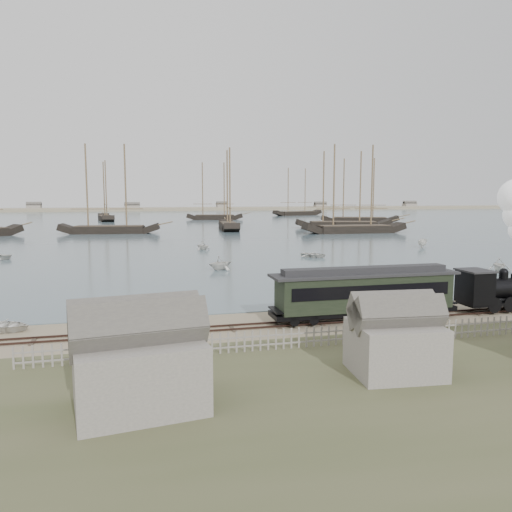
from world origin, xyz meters
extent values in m
plane|color=tan|center=(0.00, 0.00, 0.00)|extent=(600.00, 600.00, 0.00)
cube|color=#475D66|center=(0.00, 170.00, 0.03)|extent=(600.00, 336.00, 0.06)
cube|color=#36231D|center=(0.00, -2.50, 0.10)|extent=(120.00, 0.08, 0.12)
cube|color=#36231D|center=(0.00, -1.50, 0.10)|extent=(120.00, 0.08, 0.12)
cube|color=#3B3025|center=(0.00, -2.00, 0.03)|extent=(120.00, 1.80, 0.06)
cube|color=tan|center=(0.00, 250.00, 0.00)|extent=(500.00, 20.00, 1.80)
cube|color=black|center=(16.71, -2.00, 0.72)|extent=(6.89, 2.03, 0.25)
cylinder|color=black|center=(16.30, -2.00, 1.73)|extent=(4.25, 1.52, 1.52)
cube|color=black|center=(14.07, -2.00, 1.93)|extent=(1.82, 2.23, 2.33)
cube|color=#29292B|center=(14.07, -2.00, 3.15)|extent=(2.03, 2.43, 0.12)
sphere|color=black|center=(16.51, -2.00, 2.91)|extent=(0.65, 0.65, 0.65)
cube|color=black|center=(5.31, -2.00, 0.68)|extent=(13.22, 2.17, 0.33)
cube|color=black|center=(5.31, -2.00, 2.00)|extent=(12.28, 2.36, 2.36)
cube|color=black|center=(5.31, -3.20, 2.24)|extent=(11.33, 0.06, 0.85)
cube|color=black|center=(5.31, -0.80, 2.24)|extent=(11.33, 0.06, 0.85)
cube|color=#29292B|center=(5.31, -2.00, 3.23)|extent=(13.22, 2.55, 0.17)
cube|color=#29292B|center=(5.31, -2.00, 3.51)|extent=(11.81, 1.13, 0.43)
imported|color=silver|center=(-18.22, 0.91, 0.35)|extent=(3.49, 4.05, 0.70)
imported|color=silver|center=(-0.41, 23.20, 0.87)|extent=(3.75, 3.94, 1.62)
imported|color=silver|center=(4.46, 8.60, 0.77)|extent=(3.94, 2.61, 1.43)
imported|color=silver|center=(14.15, 31.57, 0.44)|extent=(4.37, 4.43, 0.75)
imported|color=silver|center=(30.13, 14.65, 0.82)|extent=(3.66, 3.47, 1.51)
imported|color=silver|center=(35.93, 39.36, 0.76)|extent=(3.66, 3.30, 1.39)
imported|color=silver|center=(0.54, 44.57, 0.77)|extent=(3.51, 3.40, 1.41)
camera|label=1|loc=(-10.09, -32.97, 8.60)|focal=35.00mm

